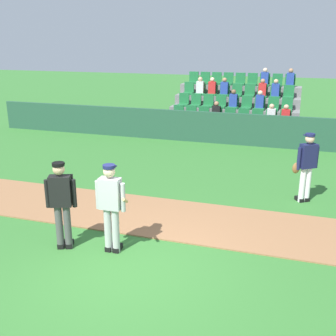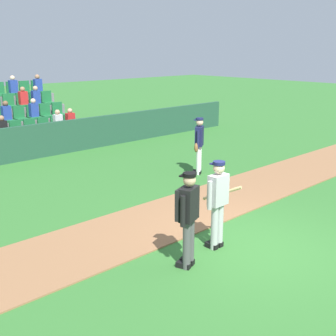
{
  "view_description": "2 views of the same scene",
  "coord_description": "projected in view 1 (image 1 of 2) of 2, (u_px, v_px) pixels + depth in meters",
  "views": [
    {
      "loc": [
        2.59,
        -5.89,
        3.94
      ],
      "look_at": [
        -0.09,
        2.54,
        1.12
      ],
      "focal_mm": 43.55,
      "sensor_mm": 36.0,
      "label": 1
    },
    {
      "loc": [
        -6.57,
        -4.56,
        3.81
      ],
      "look_at": [
        0.24,
        2.76,
        1.02
      ],
      "focal_mm": 46.25,
      "sensor_mm": 36.0,
      "label": 2
    }
  ],
  "objects": [
    {
      "name": "stadium_bleachers",
      "position": [
        235.0,
        115.0,
        17.85
      ],
      "size": [
        5.55,
        3.8,
        2.7
      ],
      "color": "slate",
      "rests_on": "ground"
    },
    {
      "name": "umpire_home_plate",
      "position": [
        62.0,
        200.0,
        7.75
      ],
      "size": [
        0.56,
        0.41,
        1.76
      ],
      "color": "#4C4C4C",
      "rests_on": "ground"
    },
    {
      "name": "infield_dirt_path",
      "position": [
        168.0,
        218.0,
        9.35
      ],
      "size": [
        28.0,
        2.13,
        0.03
      ],
      "primitive_type": "cube",
      "color": "#936642",
      "rests_on": "ground"
    },
    {
      "name": "dugout_fence",
      "position": [
        225.0,
        128.0,
        15.81
      ],
      "size": [
        20.0,
        0.16,
        1.22
      ],
      "primitive_type": "cube",
      "color": "#234C38",
      "rests_on": "ground"
    },
    {
      "name": "batter_grey_jersey",
      "position": [
        111.0,
        205.0,
        7.62
      ],
      "size": [
        0.7,
        0.77,
        1.76
      ],
      "color": "#B2B2B2",
      "rests_on": "ground"
    },
    {
      "name": "ground_plane",
      "position": [
        130.0,
        269.0,
        7.3
      ],
      "size": [
        80.0,
        80.0,
        0.0
      ],
      "primitive_type": "plane",
      "color": "#33702D"
    },
    {
      "name": "runner_navy_jersey",
      "position": [
        306.0,
        165.0,
        10.03
      ],
      "size": [
        0.62,
        0.45,
        1.76
      ],
      "color": "white",
      "rests_on": "ground"
    }
  ]
}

